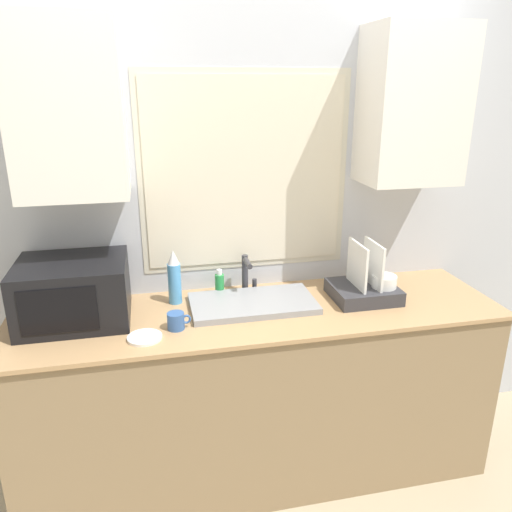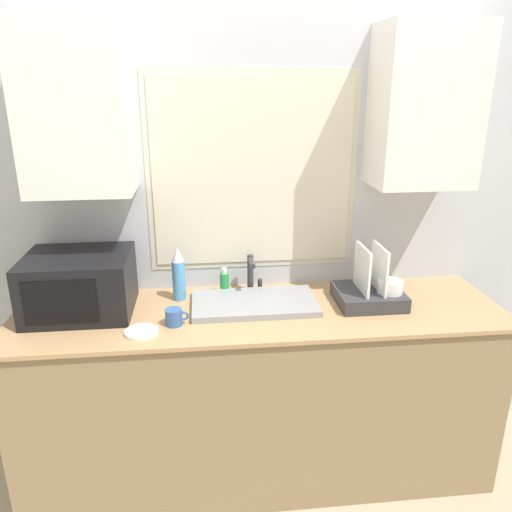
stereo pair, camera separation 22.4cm
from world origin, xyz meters
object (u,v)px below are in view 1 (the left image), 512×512
(soap_bottle, at_px, (220,284))
(dish_rack, at_px, (366,287))
(mug_near_sink, at_px, (176,321))
(spray_bottle, at_px, (174,278))
(faucet, at_px, (247,271))
(microwave, at_px, (74,291))

(soap_bottle, bearing_deg, dish_rack, -16.36)
(soap_bottle, bearing_deg, mug_near_sink, -125.74)
(spray_bottle, height_order, soap_bottle, spray_bottle)
(faucet, relative_size, dish_rack, 0.62)
(faucet, relative_size, microwave, 0.41)
(faucet, xyz_separation_m, spray_bottle, (-0.37, -0.05, 0.02))
(dish_rack, bearing_deg, soap_bottle, 163.64)
(faucet, height_order, dish_rack, dish_rack)
(microwave, relative_size, spray_bottle, 1.75)
(faucet, distance_m, soap_bottle, 0.15)
(faucet, xyz_separation_m, soap_bottle, (-0.14, -0.00, -0.05))
(dish_rack, relative_size, soap_bottle, 2.32)
(spray_bottle, bearing_deg, mug_near_sink, -92.80)
(microwave, height_order, soap_bottle, microwave)
(microwave, height_order, dish_rack, dish_rack)
(faucet, relative_size, spray_bottle, 0.72)
(spray_bottle, bearing_deg, soap_bottle, 12.97)
(microwave, bearing_deg, faucet, 10.03)
(mug_near_sink, bearing_deg, microwave, 156.59)
(faucet, distance_m, mug_near_sink, 0.51)
(microwave, distance_m, soap_bottle, 0.69)
(microwave, relative_size, dish_rack, 1.51)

